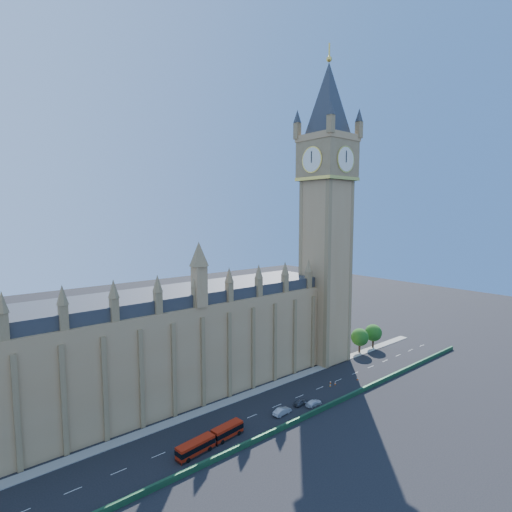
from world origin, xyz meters
TOP-DOWN VIEW (x-y plane):
  - ground at (0.00, 0.00)m, footprint 400.00×400.00m
  - palace_westminster at (-25.00, 22.00)m, footprint 120.00×20.00m
  - elizabeth_tower at (38.00, 13.99)m, footprint 20.59×20.59m
  - bridge_parapet at (0.00, -9.00)m, footprint 160.00×0.60m
  - kerb_north at (0.00, 9.50)m, footprint 160.00×3.00m
  - tree_east_near at (52.22, 10.08)m, footprint 6.00×6.00m
  - tree_east_far at (60.22, 10.08)m, footprint 6.00×6.00m
  - red_bus at (-18.25, -4.11)m, footprint 16.44×4.06m
  - car_grey at (8.77, -3.43)m, footprint 4.11×1.96m
  - car_silver at (2.00, -4.00)m, footprint 5.13×2.13m
  - car_white at (11.15, -5.76)m, footprint 4.82×1.99m
  - cone_a at (23.00, -1.21)m, footprint 0.47×0.47m
  - cone_b at (24.57, -0.01)m, footprint 0.51×0.51m
  - cone_c at (24.94, -1.37)m, footprint 0.52×0.52m
  - cone_d at (32.50, -3.38)m, footprint 0.46×0.46m

SIDE VIEW (x-z plane):
  - ground at x=0.00m, z-range 0.00..0.00m
  - kerb_north at x=0.00m, z-range 0.00..0.16m
  - cone_a at x=23.00m, z-range 0.00..0.63m
  - cone_d at x=32.50m, z-range 0.00..0.72m
  - cone_b at x=24.57m, z-range 0.00..0.72m
  - cone_c at x=24.94m, z-range 0.00..0.73m
  - bridge_parapet at x=0.00m, z-range 0.00..1.20m
  - car_grey at x=8.77m, z-range 0.00..1.36m
  - car_white at x=11.15m, z-range 0.00..1.39m
  - car_silver at x=2.00m, z-range 0.00..1.65m
  - red_bus at x=-18.25m, z-range 0.07..2.84m
  - tree_east_near at x=52.22m, z-range 1.39..9.89m
  - tree_east_far at x=60.22m, z-range 1.39..9.89m
  - palace_westminster at x=-25.00m, z-range -0.14..27.86m
  - elizabeth_tower at x=38.00m, z-range 2.06..107.06m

